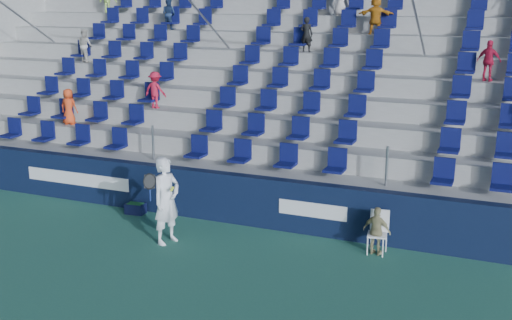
{
  "coord_description": "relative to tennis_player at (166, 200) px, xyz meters",
  "views": [
    {
      "loc": [
        5.65,
        -10.12,
        5.31
      ],
      "look_at": [
        0.2,
        2.8,
        1.7
      ],
      "focal_mm": 45.0,
      "sensor_mm": 36.0,
      "label": 1
    }
  ],
  "objects": [
    {
      "name": "grandstand",
      "position": [
        1.32,
        6.86,
        1.16
      ],
      "size": [
        24.0,
        8.17,
        6.63
      ],
      "color": "#A4A49E",
      "rests_on": "ground"
    },
    {
      "name": "line_judge_chair",
      "position": [
        4.4,
        1.26,
        -0.45
      ],
      "size": [
        0.46,
        0.47,
        0.92
      ],
      "color": "white",
      "rests_on": "ground"
    },
    {
      "name": "ball_bin",
      "position": [
        -1.73,
        1.37,
        -0.83
      ],
      "size": [
        0.5,
        0.35,
        0.27
      ],
      "color": "black",
      "rests_on": "ground"
    },
    {
      "name": "line_judge",
      "position": [
        4.4,
        1.12,
        -0.45
      ],
      "size": [
        0.65,
        0.36,
        1.04
      ],
      "primitive_type": "imported",
      "rotation": [
        0.0,
        0.0,
        2.96
      ],
      "color": "tan",
      "rests_on": "ground"
    },
    {
      "name": "tennis_player",
      "position": [
        0.0,
        0.0,
        0.0
      ],
      "size": [
        0.72,
        0.81,
        1.94
      ],
      "color": "white",
      "rests_on": "ground"
    },
    {
      "name": "ground",
      "position": [
        1.32,
        -1.38,
        -0.97
      ],
      "size": [
        70.0,
        70.0,
        0.0
      ],
      "primitive_type": "plane",
      "color": "#2D6B55",
      "rests_on": "ground"
    },
    {
      "name": "sponsor_wall",
      "position": [
        1.33,
        1.77,
        -0.37
      ],
      "size": [
        24.0,
        0.32,
        1.2
      ],
      "color": "#0D1733",
      "rests_on": "ground"
    }
  ]
}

